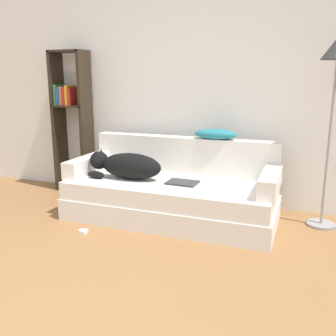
% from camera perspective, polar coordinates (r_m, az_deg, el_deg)
% --- Properties ---
extents(ground_plane, '(20.00, 20.00, 0.00)m').
position_cam_1_polar(ground_plane, '(2.38, -19.60, -22.26)').
color(ground_plane, olive).
extents(wall_back, '(7.56, 0.06, 2.70)m').
position_cam_1_polar(wall_back, '(4.22, 2.52, 13.33)').
color(wall_back, white).
rests_on(wall_back, ground_plane).
extents(couch, '(2.03, 0.93, 0.38)m').
position_cam_1_polar(couch, '(3.73, 0.53, -4.84)').
color(couch, silver).
rests_on(couch, ground_plane).
extents(couch_backrest, '(1.99, 0.15, 0.38)m').
position_cam_1_polar(couch_backrest, '(3.99, 2.50, 2.05)').
color(couch_backrest, silver).
rests_on(couch_backrest, couch).
extents(couch_arm_left, '(0.15, 0.74, 0.17)m').
position_cam_1_polar(couch_arm_left, '(4.06, -12.05, 0.52)').
color(couch_arm_left, silver).
rests_on(couch_arm_left, couch).
extents(couch_arm_right, '(0.15, 0.74, 0.17)m').
position_cam_1_polar(couch_arm_right, '(3.44, 15.36, -1.99)').
color(couch_arm_right, silver).
rests_on(couch_arm_right, couch).
extents(dog, '(0.77, 0.27, 0.27)m').
position_cam_1_polar(dog, '(3.75, -6.44, 0.40)').
color(dog, black).
rests_on(dog, couch).
extents(laptop, '(0.30, 0.23, 0.02)m').
position_cam_1_polar(laptop, '(3.58, 2.23, -2.23)').
color(laptop, '#2D2D30').
rests_on(laptop, couch).
extents(throw_pillow, '(0.44, 0.20, 0.10)m').
position_cam_1_polar(throw_pillow, '(3.84, 7.26, 5.15)').
color(throw_pillow, teal).
rests_on(throw_pillow, couch_backrest).
extents(bookshelf, '(0.43, 0.26, 1.68)m').
position_cam_1_polar(bookshelf, '(4.70, -14.56, 8.16)').
color(bookshelf, '#2D2319').
rests_on(bookshelf, ground_plane).
extents(floor_lamp, '(0.28, 0.28, 1.72)m').
position_cam_1_polar(floor_lamp, '(3.63, 24.28, 13.55)').
color(floor_lamp, gray).
rests_on(floor_lamp, ground_plane).
extents(power_adapter, '(0.06, 0.06, 0.03)m').
position_cam_1_polar(power_adapter, '(3.51, -12.78, -9.41)').
color(power_adapter, white).
rests_on(power_adapter, ground_plane).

